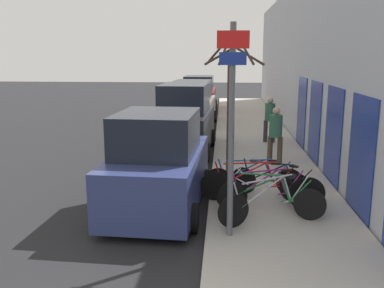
% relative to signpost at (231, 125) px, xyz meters
% --- Properties ---
extents(ground_plane, '(80.00, 80.00, 0.00)m').
position_rel_signpost_xyz_m(ground_plane, '(-1.46, 7.10, -2.27)').
color(ground_plane, black).
extents(sidewalk_curb, '(3.20, 32.00, 0.15)m').
position_rel_signpost_xyz_m(sidewalk_curb, '(1.14, 9.90, -2.20)').
color(sidewalk_curb, '#ADA89E').
rests_on(sidewalk_curb, ground).
extents(building_facade, '(0.23, 32.00, 6.50)m').
position_rel_signpost_xyz_m(building_facade, '(2.89, 9.81, 0.95)').
color(building_facade, '#B2B7C1').
rests_on(building_facade, ground).
extents(signpost, '(0.56, 0.13, 3.93)m').
position_rel_signpost_xyz_m(signpost, '(0.00, 0.00, 0.00)').
color(signpost, '#595B60').
rests_on(signpost, sidewalk_curb).
extents(bicycle_0, '(2.23, 1.24, 0.95)m').
position_rel_signpost_xyz_m(bicycle_0, '(0.89, 0.81, -1.72)').
color(bicycle_0, black).
rests_on(bicycle_0, sidewalk_curb).
extents(bicycle_1, '(2.29, 0.73, 0.93)m').
position_rel_signpost_xyz_m(bicycle_1, '(0.85, 1.11, -1.73)').
color(bicycle_1, black).
rests_on(bicycle_1, sidewalk_curb).
extents(bicycle_2, '(2.23, 0.63, 0.93)m').
position_rel_signpost_xyz_m(bicycle_2, '(0.85, 1.44, -1.73)').
color(bicycle_2, black).
rests_on(bicycle_2, sidewalk_curb).
extents(bicycle_3, '(2.55, 0.44, 0.96)m').
position_rel_signpost_xyz_m(bicycle_3, '(0.60, 1.98, -1.71)').
color(bicycle_3, black).
rests_on(bicycle_3, sidewalk_curb).
extents(bicycle_4, '(2.08, 1.10, 0.91)m').
position_rel_signpost_xyz_m(bicycle_4, '(1.11, 2.14, -1.73)').
color(bicycle_4, black).
rests_on(bicycle_4, sidewalk_curb).
extents(bicycle_5, '(2.39, 0.44, 0.90)m').
position_rel_signpost_xyz_m(bicycle_5, '(0.62, 2.51, -1.74)').
color(bicycle_5, black).
rests_on(bicycle_5, sidewalk_curb).
extents(parked_car_0, '(2.27, 4.23, 2.27)m').
position_rel_signpost_xyz_m(parked_car_0, '(-1.61, 1.72, -1.25)').
color(parked_car_0, navy).
rests_on(parked_car_0, ground).
extents(parked_car_1, '(2.16, 4.42, 2.51)m').
position_rel_signpost_xyz_m(parked_car_1, '(-1.52, 7.46, -1.15)').
color(parked_car_1, black).
rests_on(parked_car_1, ground).
extents(parked_car_2, '(2.34, 4.74, 2.28)m').
position_rel_signpost_xyz_m(parked_car_2, '(-1.68, 13.35, -1.25)').
color(parked_car_2, gray).
rests_on(parked_car_2, ground).
extents(parked_car_3, '(2.13, 4.57, 2.24)m').
position_rel_signpost_xyz_m(parked_car_3, '(-1.64, 18.60, -1.25)').
color(parked_car_3, maroon).
rests_on(parked_car_3, ground).
extents(pedestrian_near, '(0.45, 0.40, 1.79)m').
position_rel_signpost_xyz_m(pedestrian_near, '(1.47, 5.51, -1.09)').
color(pedestrian_near, '#4C3D2D').
rests_on(pedestrian_near, sidewalk_curb).
extents(pedestrian_far, '(0.45, 0.39, 1.75)m').
position_rel_signpost_xyz_m(pedestrian_far, '(1.66, 8.97, -1.11)').
color(pedestrian_far, '#333338').
rests_on(pedestrian_far, sidewalk_curb).
extents(street_tree, '(1.67, 1.41, 4.17)m').
position_rel_signpost_xyz_m(street_tree, '(0.03, 4.40, -0.15)').
color(street_tree, '#3D2D23').
rests_on(street_tree, sidewalk_curb).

